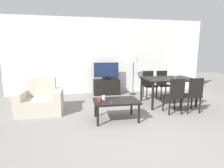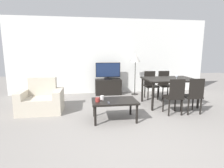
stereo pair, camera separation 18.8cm
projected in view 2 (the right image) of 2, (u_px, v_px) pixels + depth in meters
ground_plane at (138, 137)px, 3.10m from camera, size 18.00×18.00×0.00m
wall_back at (111, 56)px, 6.43m from camera, size 7.30×0.06×2.70m
armchair at (41, 100)px, 4.43m from camera, size 1.04×0.76×0.85m
tv_stand at (108, 87)px, 6.30m from camera, size 0.92×0.47×0.55m
tv at (108, 71)px, 6.20m from camera, size 0.87×0.31×0.59m
coffee_table at (114, 102)px, 3.86m from camera, size 0.99×0.65×0.45m
dining_table at (169, 81)px, 4.95m from camera, size 1.40×0.98×0.77m
dining_chair_near at (175, 95)px, 4.17m from camera, size 0.40×0.40×0.89m
dining_chair_far at (165, 83)px, 5.79m from camera, size 0.40×0.40×0.89m
dining_chair_near_right at (193, 94)px, 4.24m from camera, size 0.40×0.40×0.89m
dining_chair_far_left at (151, 83)px, 5.73m from camera, size 0.40×0.40×0.89m
floor_lamp at (135, 59)px, 6.09m from camera, size 0.35×0.35×1.47m
remote_primary at (109, 103)px, 3.62m from camera, size 0.04×0.15×0.02m
cup_white_near at (102, 98)px, 3.86m from camera, size 0.08×0.08×0.10m
cup_colored_far at (98, 100)px, 3.72m from camera, size 0.10×0.10×0.09m
wine_glass_left at (177, 76)px, 4.61m from camera, size 0.07×0.07×0.15m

